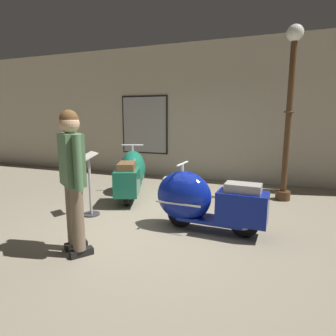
% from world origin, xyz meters
% --- Properties ---
extents(ground_plane, '(60.00, 60.00, 0.00)m').
position_xyz_m(ground_plane, '(0.00, 0.00, 0.00)').
color(ground_plane, gray).
extents(showroom_back_wall, '(18.00, 0.63, 3.44)m').
position_xyz_m(showroom_back_wall, '(0.11, 3.66, 1.72)').
color(showroom_back_wall, '#BCB29E').
rests_on(showroom_back_wall, ground).
extents(scooter_0, '(1.06, 1.76, 1.04)m').
position_xyz_m(scooter_0, '(-1.15, 1.52, 0.47)').
color(scooter_0, black).
rests_on(scooter_0, ground).
extents(scooter_1, '(1.61, 0.55, 0.97)m').
position_xyz_m(scooter_1, '(0.64, 0.26, 0.44)').
color(scooter_1, black).
rests_on(scooter_1, ground).
extents(lamppost, '(0.30, 0.30, 3.24)m').
position_xyz_m(lamppost, '(1.79, 2.30, 1.83)').
color(lamppost, '#472D19').
rests_on(lamppost, ground).
extents(visitor_0, '(0.48, 0.42, 1.70)m').
position_xyz_m(visitor_0, '(-0.58, -0.95, 0.98)').
color(visitor_0, black).
rests_on(visitor_0, ground).
extents(info_stanchion, '(0.39, 0.37, 1.06)m').
position_xyz_m(info_stanchion, '(-1.22, 0.22, 0.44)').
color(info_stanchion, '#333338').
rests_on(info_stanchion, ground).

